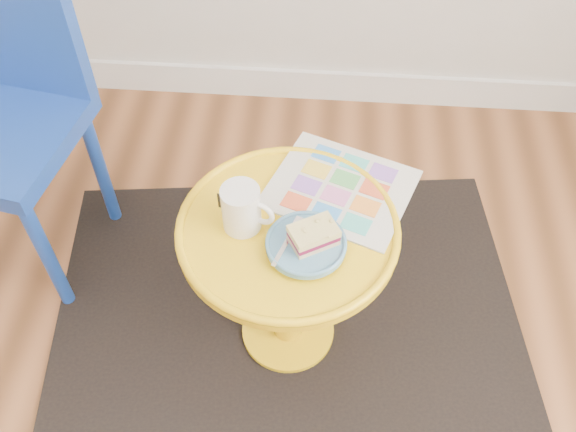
# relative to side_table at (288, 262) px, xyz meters

# --- Properties ---
(rug) EXTENTS (1.42, 1.25, 0.01)m
(rug) POSITION_rel_side_table_xyz_m (0.00, 0.00, -0.34)
(rug) COLOR black
(rug) RESTS_ON ground
(side_table) EXTENTS (0.50, 0.50, 0.47)m
(side_table) POSITION_rel_side_table_xyz_m (0.00, 0.00, 0.00)
(side_table) COLOR yellow
(side_table) RESTS_ON ground
(chair) EXTENTS (0.47, 0.47, 0.91)m
(chair) POSITION_rel_side_table_xyz_m (-0.76, 0.31, 0.18)
(chair) COLOR #173A99
(chair) RESTS_ON ground
(newspaper) EXTENTS (0.39, 0.36, 0.01)m
(newspaper) POSITION_rel_side_table_xyz_m (0.11, 0.12, 0.14)
(newspaper) COLOR silver
(newspaper) RESTS_ON side_table
(mug) EXTENTS (0.12, 0.09, 0.11)m
(mug) POSITION_rel_side_table_xyz_m (-0.10, -0.00, 0.19)
(mug) COLOR white
(mug) RESTS_ON side_table
(plate) EXTENTS (0.17, 0.17, 0.02)m
(plate) POSITION_rel_side_table_xyz_m (0.04, -0.06, 0.15)
(plate) COLOR teal
(plate) RESTS_ON newspaper
(cake_slice) EXTENTS (0.12, 0.11, 0.04)m
(cake_slice) POSITION_rel_side_table_xyz_m (0.06, -0.05, 0.18)
(cake_slice) COLOR #D3BC8C
(cake_slice) RESTS_ON plate
(fork) EXTENTS (0.06, 0.14, 0.00)m
(fork) POSITION_rel_side_table_xyz_m (0.01, -0.05, 0.16)
(fork) COLOR silver
(fork) RESTS_ON plate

